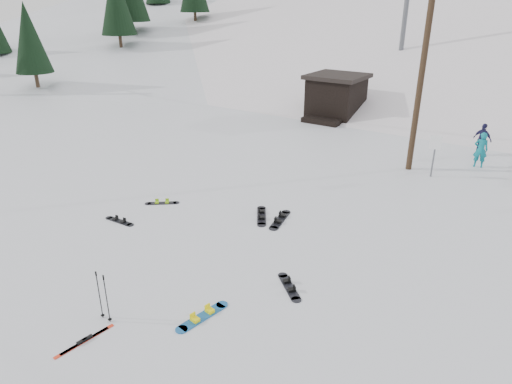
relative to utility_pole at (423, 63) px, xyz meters
The scene contains 17 objects.
ground 14.90m from the utility_pole, 98.13° to the right, with size 200.00×200.00×0.00m, color white.
ski_slope 44.31m from the utility_pole, 92.79° to the left, with size 60.00×75.00×45.00m, color white.
ridge_left 53.35m from the utility_pole, 138.18° to the left, with size 34.00×85.00×38.00m, color white.
treeline_left 44.65m from the utility_pole, 144.16° to the left, with size 20.00×64.00×10.00m, color black, non-canonical shape.
utility_pole is the anchor object (origin of this frame).
trail_sign 3.60m from the utility_pole, 21.04° to the right, with size 0.50×0.09×1.85m.
lift_hut 10.40m from the utility_pole, 135.24° to the left, with size 3.40×4.10×2.75m.
hero_snowboard 14.16m from the utility_pole, 93.90° to the right, with size 0.50×1.58×0.11m.
hero_skis 16.40m from the utility_pole, 99.41° to the right, with size 0.25×1.47×0.08m.
ski_poles 15.51m from the utility_pole, 100.71° to the right, with size 0.36×0.10×1.32m.
board_scatter_a 13.71m from the utility_pole, 121.24° to the right, with size 1.30×0.29×0.09m.
board_scatter_b 9.57m from the utility_pole, 109.64° to the right, with size 1.07×1.44×0.12m.
board_scatter_c 12.14m from the utility_pole, 125.81° to the right, with size 1.07×0.91×0.09m.
board_scatter_d 12.00m from the utility_pole, 88.90° to the right, with size 1.14×1.03×0.10m.
board_scatter_f 9.30m from the utility_pole, 105.16° to the right, with size 0.62×1.66×0.12m.
skier_teal 5.07m from the utility_pole, 39.10° to the left, with size 0.60×0.39×1.64m, color #0C7280.
skier_navy 6.05m from the utility_pole, 60.36° to the left, with size 0.93×0.39×1.58m, color #1D1A43.
Camera 1 is at (7.29, -6.08, 7.23)m, focal length 32.00 mm.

